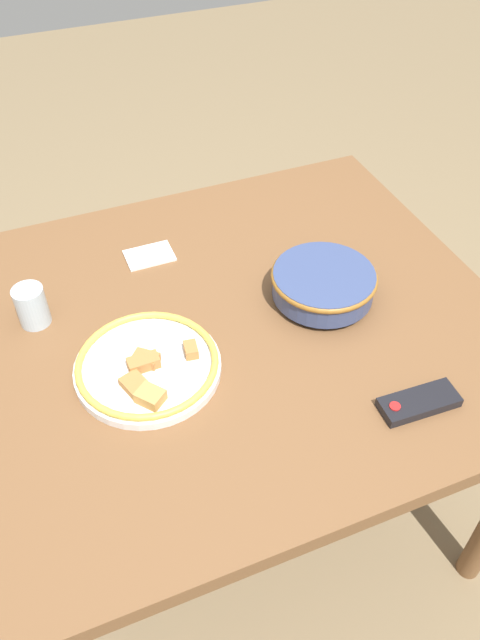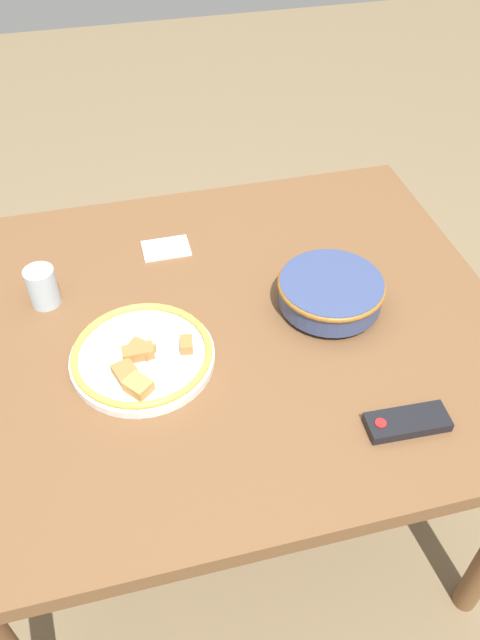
% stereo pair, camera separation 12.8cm
% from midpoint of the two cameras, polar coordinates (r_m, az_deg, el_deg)
% --- Properties ---
extents(ground_plane, '(8.00, 8.00, 0.00)m').
position_cam_midpoint_polar(ground_plane, '(1.93, -3.10, -16.16)').
color(ground_plane, '#7F6B4C').
extents(dining_table, '(1.20, 1.02, 0.74)m').
position_cam_midpoint_polar(dining_table, '(1.39, -4.13, -2.78)').
color(dining_table, brown).
rests_on(dining_table, ground_plane).
extents(noodle_bowl, '(0.23, 0.23, 0.07)m').
position_cam_midpoint_polar(noodle_bowl, '(1.36, 4.97, 3.23)').
color(noodle_bowl, '#384775').
rests_on(noodle_bowl, dining_table).
extents(food_plate, '(0.29, 0.29, 0.04)m').
position_cam_midpoint_polar(food_plate, '(1.25, -11.38, -4.29)').
color(food_plate, white).
rests_on(food_plate, dining_table).
extents(tv_remote, '(0.15, 0.07, 0.02)m').
position_cam_midpoint_polar(tv_remote, '(1.20, 13.11, -7.52)').
color(tv_remote, black).
rests_on(tv_remote, dining_table).
extents(drinking_glass, '(0.07, 0.07, 0.09)m').
position_cam_midpoint_polar(drinking_glass, '(1.39, -21.06, 1.08)').
color(drinking_glass, silver).
rests_on(drinking_glass, dining_table).
extents(folded_napkin, '(0.11, 0.08, 0.01)m').
position_cam_midpoint_polar(folded_napkin, '(1.52, -10.70, 5.70)').
color(folded_napkin, white).
rests_on(folded_napkin, dining_table).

